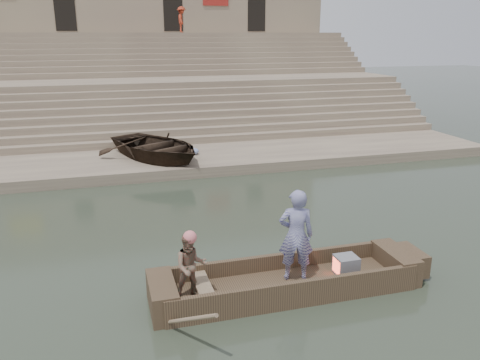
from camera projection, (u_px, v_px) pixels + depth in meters
name	position (u px, v px, depth m)	size (l,w,h in m)	color
ground	(122.00, 258.00, 11.50)	(120.00, 120.00, 0.00)	#293326
lower_landing	(112.00, 166.00, 18.81)	(32.00, 4.00, 0.40)	gray
mid_landing	(106.00, 108.00, 25.36)	(32.00, 3.00, 2.80)	gray
upper_landing	(102.00, 74.00, 31.45)	(32.00, 3.00, 5.20)	gray
ghat_steps	(105.00, 96.00, 26.80)	(32.00, 11.00, 5.20)	gray
building_wall	(98.00, 27.00, 34.26)	(32.00, 5.07, 11.20)	gray
main_rowboat	(286.00, 287.00, 9.98)	(5.00, 1.30, 0.22)	brown
rowboat_trim	(296.00, 277.00, 9.97)	(6.04, 2.63, 1.99)	brown
standing_man	(296.00, 235.00, 9.82)	(0.71, 0.47, 1.95)	navy
rowing_man	(191.00, 266.00, 9.19)	(0.64, 0.50, 1.32)	#297B5B
television	(346.00, 265.00, 10.24)	(0.46, 0.42, 0.40)	slate
beached_rowboat	(156.00, 147.00, 18.92)	(3.37, 4.72, 0.98)	#2D2116
pedestrian	(182.00, 19.00, 31.49)	(1.05, 0.61, 1.63)	#A8321C
cloth_bundles	(16.00, 164.00, 17.80)	(12.75, 2.77, 0.26)	#3F5999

